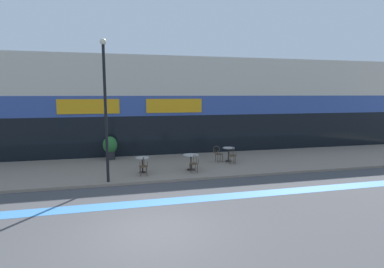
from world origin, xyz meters
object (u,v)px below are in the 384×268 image
(cafe_chair_1_near, at_px, (194,162))
(lamp_post, at_px, (105,102))
(bistro_table_2, at_px, (229,152))
(cafe_chair_0_near, at_px, (144,165))
(cafe_chair_2_near, at_px, (233,154))
(bistro_table_0, at_px, (142,162))
(cafe_chair_2_side, at_px, (218,153))
(bistro_table_1, at_px, (191,159))
(planter_pot, at_px, (110,147))

(cafe_chair_1_near, bearing_deg, lamp_post, 89.69)
(bistro_table_2, distance_m, lamp_post, 7.38)
(cafe_chair_0_near, bearing_deg, bistro_table_2, -70.25)
(cafe_chair_0_near, relative_size, cafe_chair_1_near, 1.00)
(cafe_chair_1_near, distance_m, cafe_chair_2_near, 2.79)
(bistro_table_0, height_order, cafe_chair_2_side, cafe_chair_2_side)
(bistro_table_2, bearing_deg, cafe_chair_0_near, -158.10)
(bistro_table_1, xyz_separation_m, cafe_chair_1_near, (0.01, -0.62, -0.03))
(cafe_chair_2_side, height_order, lamp_post, lamp_post)
(cafe_chair_2_near, height_order, cafe_chair_2_side, same)
(bistro_table_1, distance_m, planter_pot, 5.20)
(bistro_table_0, relative_size, planter_pot, 0.56)
(cafe_chair_0_near, xyz_separation_m, cafe_chair_2_near, (4.80, 1.31, 0.00))
(bistro_table_2, relative_size, cafe_chair_2_near, 0.85)
(lamp_post, bearing_deg, bistro_table_2, 21.36)
(cafe_chair_2_side, bearing_deg, lamp_post, -164.15)
(cafe_chair_2_near, bearing_deg, bistro_table_1, 112.78)
(bistro_table_0, distance_m, cafe_chair_2_near, 4.85)
(bistro_table_1, relative_size, cafe_chair_0_near, 0.85)
(cafe_chair_1_near, xyz_separation_m, planter_pot, (-3.94, 4.03, 0.22))
(bistro_table_0, relative_size, cafe_chair_2_side, 0.81)
(bistro_table_2, bearing_deg, bistro_table_0, -164.79)
(bistro_table_0, distance_m, bistro_table_1, 2.35)
(bistro_table_0, height_order, lamp_post, lamp_post)
(lamp_post, bearing_deg, planter_pot, 90.46)
(lamp_post, bearing_deg, bistro_table_1, 16.27)
(bistro_table_0, bearing_deg, cafe_chair_1_near, -15.69)
(bistro_table_1, height_order, cafe_chair_0_near, cafe_chair_0_near)
(bistro_table_0, height_order, cafe_chair_2_near, cafe_chair_2_near)
(bistro_table_1, bearing_deg, planter_pot, 139.08)
(bistro_table_0, relative_size, cafe_chair_1_near, 0.81)
(planter_pot, bearing_deg, cafe_chair_0_near, -68.45)
(bistro_table_0, height_order, bistro_table_2, bistro_table_2)
(cafe_chair_2_side, bearing_deg, bistro_table_0, -170.29)
(bistro_table_2, relative_size, planter_pot, 0.59)
(cafe_chair_2_near, bearing_deg, cafe_chair_0_near, 111.60)
(bistro_table_2, xyz_separation_m, planter_pot, (-6.39, 2.06, 0.19))
(cafe_chair_1_near, relative_size, cafe_chair_2_side, 1.00)
(bistro_table_2, distance_m, cafe_chair_0_near, 5.18)
(bistro_table_0, bearing_deg, cafe_chair_0_near, -89.74)
(cafe_chair_2_side, distance_m, lamp_post, 6.86)
(cafe_chair_0_near, distance_m, cafe_chair_1_near, 2.36)
(bistro_table_2, height_order, lamp_post, lamp_post)
(cafe_chair_0_near, bearing_deg, bistro_table_0, -1.89)
(cafe_chair_0_near, height_order, cafe_chair_2_side, same)
(cafe_chair_1_near, height_order, cafe_chair_2_side, same)
(cafe_chair_0_near, relative_size, planter_pot, 0.68)
(cafe_chair_2_near, bearing_deg, cafe_chair_2_side, 51.42)
(lamp_post, bearing_deg, cafe_chair_2_side, 23.37)
(bistro_table_2, relative_size, cafe_chair_1_near, 0.85)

